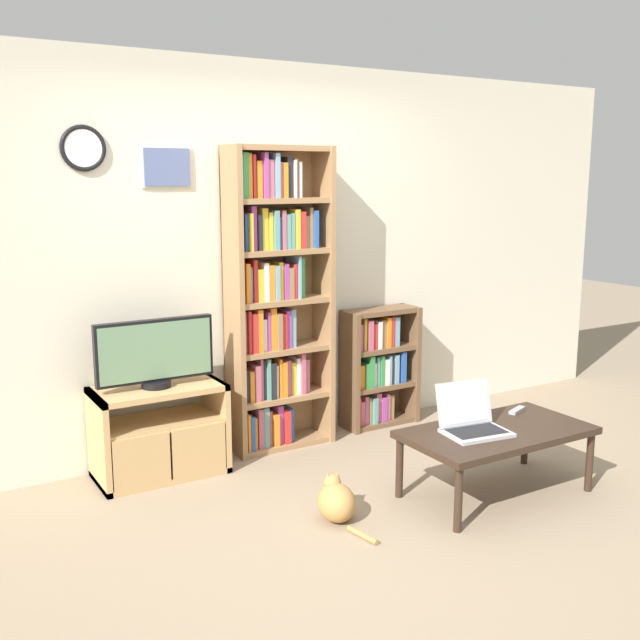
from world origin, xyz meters
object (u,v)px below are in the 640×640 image
(tv_stand, at_px, (160,431))
(bookshelf_short, at_px, (376,367))
(cat, at_px, (336,501))
(laptop, at_px, (471,420))
(coffee_table, at_px, (497,435))
(bookshelf_tall, at_px, (272,301))
(remote_near_laptop, at_px, (517,410))
(television, at_px, (155,353))

(tv_stand, xyz_separation_m, bookshelf_short, (1.73, 0.13, 0.15))
(cat, bearing_deg, laptop, 2.89)
(tv_stand, height_order, coffee_table, tv_stand)
(tv_stand, relative_size, cat, 1.60)
(cat, bearing_deg, tv_stand, 131.93)
(bookshelf_tall, relative_size, remote_near_laptop, 12.38)
(remote_near_laptop, xyz_separation_m, cat, (-1.33, 0.01, -0.30))
(coffee_table, relative_size, laptop, 2.80)
(coffee_table, distance_m, laptop, 0.20)
(bookshelf_short, height_order, cat, bookshelf_short)
(coffee_table, height_order, laptop, laptop)
(bookshelf_short, relative_size, cat, 1.80)
(tv_stand, xyz_separation_m, television, (-0.01, -0.00, 0.50))
(television, height_order, bookshelf_short, television)
(television, bearing_deg, bookshelf_tall, 7.30)
(tv_stand, height_order, television, television)
(television, height_order, cat, television)
(television, relative_size, coffee_table, 0.66)
(bookshelf_tall, distance_m, cat, 1.53)
(television, relative_size, bookshelf_short, 0.83)
(television, distance_m, laptop, 1.93)
(tv_stand, bearing_deg, laptop, -40.78)
(bookshelf_tall, distance_m, coffee_table, 1.71)
(bookshelf_tall, distance_m, remote_near_laptop, 1.74)
(remote_near_laptop, bearing_deg, tv_stand, -140.71)
(tv_stand, bearing_deg, television, -171.63)
(tv_stand, relative_size, bookshelf_short, 0.89)
(television, height_order, coffee_table, television)
(tv_stand, xyz_separation_m, laptop, (1.43, -1.24, 0.18))
(bookshelf_short, distance_m, laptop, 1.39)
(remote_near_laptop, bearing_deg, laptop, -96.29)
(tv_stand, distance_m, laptop, 1.90)
(bookshelf_short, bearing_deg, coffee_table, -95.32)
(tv_stand, height_order, remote_near_laptop, tv_stand)
(television, bearing_deg, laptop, -40.51)
(remote_near_laptop, height_order, cat, remote_near_laptop)
(bookshelf_short, relative_size, laptop, 2.25)
(coffee_table, bearing_deg, cat, 169.12)
(television, relative_size, remote_near_laptop, 4.43)
(coffee_table, bearing_deg, television, 141.44)
(coffee_table, bearing_deg, laptop, 164.28)
(tv_stand, relative_size, remote_near_laptop, 4.80)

